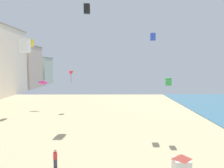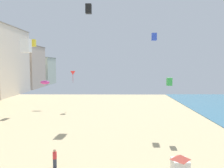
% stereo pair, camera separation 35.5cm
% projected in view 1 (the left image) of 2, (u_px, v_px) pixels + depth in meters
% --- Properties ---
extents(boardwalk_hotel_distant, '(12.89, 15.45, 16.04)m').
position_uv_depth(boardwalk_hotel_distant, '(20.00, 67.00, 84.22)').
color(boardwalk_hotel_distant, '#C6B29E').
rests_on(boardwalk_hotel_distant, ground).
extents(boardwalk_hotel_furthest, '(12.75, 14.01, 12.29)m').
position_uv_depth(boardwalk_hotel_furthest, '(36.00, 71.00, 101.94)').
color(boardwalk_hotel_furthest, '#B7C6B2').
rests_on(boardwalk_hotel_furthest, ground).
extents(kite_flyer, '(0.34, 0.34, 1.64)m').
position_uv_depth(kite_flyer, '(55.00, 158.00, 18.82)').
color(kite_flyer, '#383D4C').
rests_on(kite_flyer, ground).
extents(lifeguard_stand, '(1.10, 1.10, 2.55)m').
position_uv_depth(lifeguard_stand, '(182.00, 164.00, 15.55)').
color(lifeguard_stand, white).
rests_on(lifeguard_stand, ground).
extents(kite_green_box, '(0.63, 0.63, 0.98)m').
position_uv_depth(kite_green_box, '(168.00, 82.00, 28.03)').
color(kite_green_box, green).
extents(kite_black_box, '(1.06, 1.06, 1.67)m').
position_uv_depth(kite_black_box, '(87.00, 9.00, 39.87)').
color(kite_black_box, black).
extents(kite_blue_box, '(0.70, 0.70, 1.10)m').
position_uv_depth(kite_blue_box, '(153.00, 37.00, 33.19)').
color(kite_blue_box, blue).
extents(kite_yellow_box, '(0.92, 0.92, 1.44)m').
position_uv_depth(kite_yellow_box, '(31.00, 43.00, 44.47)').
color(kite_yellow_box, yellow).
extents(kite_white_box, '(1.02, 1.02, 1.60)m').
position_uv_depth(kite_white_box, '(25.00, 45.00, 26.37)').
color(kite_white_box, white).
extents(kite_red_delta, '(1.03, 1.03, 2.34)m').
position_uv_depth(kite_red_delta, '(71.00, 73.00, 44.69)').
color(kite_red_delta, red).
extents(kite_magenta_parafoil, '(1.93, 0.54, 0.75)m').
position_uv_depth(kite_magenta_parafoil, '(43.00, 83.00, 45.62)').
color(kite_magenta_parafoil, '#DB3D9E').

